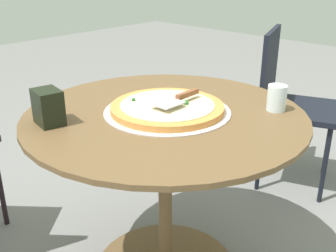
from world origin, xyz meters
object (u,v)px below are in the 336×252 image
Objects in this scene: drinking_cup at (277,98)px; patio_chair_corner at (288,96)px; pizza_server at (178,98)px; patio_table at (165,163)px; pizza_on_tray at (168,108)px; napkin_dispenser at (48,107)px.

drinking_cup is 0.11× the size of patio_chair_corner.
patio_chair_corner reaches higher than pizza_server.
pizza_on_tray is (-0.01, 0.00, 0.21)m from patio_table.
pizza_on_tray is 2.15× the size of pizza_server.
patio_chair_corner is at bearing -177.42° from pizza_on_tray.
napkin_dispenser is (0.37, -0.23, 0.01)m from pizza_server.
patio_chair_corner is (-1.02, -0.04, 0.00)m from patio_table.
pizza_server is at bearing -44.54° from drinking_cup.
patio_chair_corner reaches higher than drinking_cup.
pizza_on_tray is 1.03m from patio_chair_corner.
patio_table is at bearing 2.36° from patio_chair_corner.
patio_chair_corner is at bearing -177.64° from patio_table.
pizza_server is (-0.03, 0.02, 0.04)m from pizza_on_tray.
pizza_on_tray is 0.39m from drinking_cup.
drinking_cup is (-0.29, 0.27, 0.25)m from patio_table.
drinking_cup is 0.83m from patio_chair_corner.
patio_table is at bearing -43.26° from drinking_cup.
drinking_cup is at bearing 23.35° from patio_chair_corner.
napkin_dispenser is at bearing -31.80° from patio_table.
patio_chair_corner is (-1.01, -0.05, -0.21)m from pizza_on_tray.
patio_table is 0.21m from pizza_on_tray.
napkin_dispenser is (0.33, -0.21, 0.26)m from patio_table.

